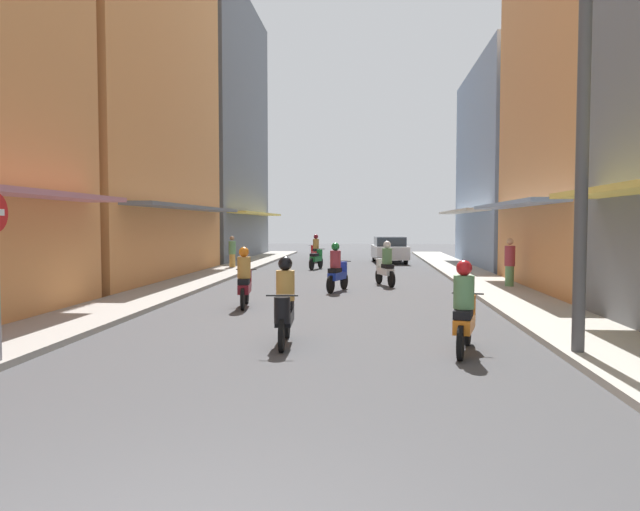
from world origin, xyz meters
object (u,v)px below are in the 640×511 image
Objects in this scene: motorbike_green at (316,259)px; pedestrian_far at (232,253)px; motorbike_black at (285,306)px; motorbike_blue at (337,270)px; utility_pole at (583,116)px; motorbike_orange at (465,311)px; motorbike_maroon at (245,280)px; motorbike_red at (315,250)px; pedestrian_midway at (510,264)px; motorbike_white at (385,266)px; parked_car at (389,250)px.

motorbike_green is 1.11× the size of pedestrian_far.
motorbike_blue is at bearing 86.73° from motorbike_black.
motorbike_green is 19.84m from utility_pole.
motorbike_orange is 3.64m from utility_pole.
motorbike_red is at bearing 89.51° from motorbike_maroon.
pedestrian_midway is at bearing -49.63° from motorbike_green.
motorbike_maroon is at bearing 140.49° from utility_pole.
pedestrian_far is (-5.48, 8.74, 0.09)m from motorbike_blue.
motorbike_black is 1.04× the size of motorbike_red.
pedestrian_far is (-8.11, 17.71, 0.09)m from motorbike_orange.
motorbike_black and motorbike_red have the same top height.
motorbike_maroon is 1.04× the size of motorbike_white.
motorbike_black is 5.87m from utility_pole.
utility_pole reaches higher than motorbike_black.
motorbike_red is (-4.69, 23.59, 0.00)m from motorbike_orange.
motorbike_orange is at bearing -106.84° from pedestrian_midway.
motorbike_black is 1.07× the size of pedestrian_midway.
motorbike_black is 11.28m from pedestrian_midway.
pedestrian_midway is (7.85, 4.78, 0.15)m from motorbike_maroon.
pedestrian_far reaches higher than motorbike_green.
motorbike_red is 1.09× the size of pedestrian_far.
motorbike_blue is at bearing -80.83° from motorbike_green.
motorbike_maroon is 0.43× the size of parked_car.
motorbike_black is 0.43× the size of parked_car.
motorbike_black is at bearing 171.62° from motorbike_orange.
motorbike_green is 0.23× the size of utility_pole.
pedestrian_far is (-7.61, -5.59, 0.06)m from parked_car.
pedestrian_far is (-4.99, 17.25, 0.09)m from motorbike_black.
motorbike_green is 18.80m from motorbike_orange.
motorbike_green is 1.01× the size of motorbike_blue.
parked_car is 13.82m from pedestrian_midway.
motorbike_blue is at bearing -129.46° from motorbike_white.
motorbike_green is at bearing 112.59° from motorbike_white.
parked_car is at bearing 81.53° from motorbike_blue.
parked_car is at bearing 95.47° from utility_pole.
motorbike_white is 11.97m from utility_pole.
motorbike_red and motorbike_blue have the same top height.
pedestrian_far is at bearing -170.89° from motorbike_green.
motorbike_orange is 1.02× the size of motorbike_red.
pedestrian_midway is (11.12, -7.78, 0.05)m from pedestrian_far.
motorbike_blue is 10.31m from pedestrian_far.
pedestrian_far is at bearing 118.73° from utility_pole.
motorbike_green is 0.42× the size of parked_car.
utility_pole is at bearing -64.64° from motorbike_blue.
motorbike_red is at bearing 93.88° from motorbike_black.
motorbike_orange is 24.05m from motorbike_red.
motorbike_blue is (2.05, -14.62, 0.00)m from motorbike_red.
utility_pole reaches higher than pedestrian_far.
motorbike_orange is 19.47m from pedestrian_far.
pedestrian_midway is (3.51, -13.37, 0.11)m from parked_car.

